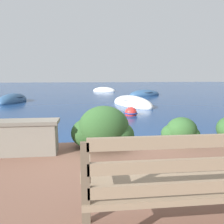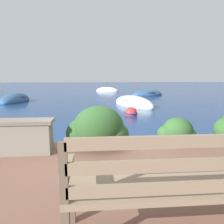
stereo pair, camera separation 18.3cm
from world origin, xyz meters
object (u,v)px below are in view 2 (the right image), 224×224
object	(u,v)px
rowboat_mid	(15,101)
mooring_buoy	(131,113)
park_bench	(170,183)
rowboat_far	(147,95)
rowboat_outer	(107,91)
rowboat_nearest	(133,104)

from	to	relation	value
rowboat_mid	mooring_buoy	distance (m)	7.60
park_bench	mooring_buoy	world-z (taller)	park_bench
rowboat_far	rowboat_outer	size ratio (longest dim) A/B	1.15
mooring_buoy	rowboat_mid	bearing A→B (deg)	141.78
rowboat_nearest	rowboat_mid	xyz separation A→B (m)	(-6.53, 2.09, 0.00)
rowboat_nearest	mooring_buoy	size ratio (longest dim) A/B	6.09
rowboat_nearest	park_bench	bearing A→B (deg)	-33.27
rowboat_nearest	rowboat_mid	world-z (taller)	rowboat_nearest
rowboat_nearest	rowboat_far	distance (m)	5.55
rowboat_mid	mooring_buoy	xyz separation A→B (m)	(5.97, -4.70, 0.01)
rowboat_nearest	mooring_buoy	xyz separation A→B (m)	(-0.56, -2.61, 0.01)
park_bench	mooring_buoy	size ratio (longest dim) A/B	3.28
rowboat_outer	rowboat_mid	bearing A→B (deg)	82.60
park_bench	rowboat_mid	xyz separation A→B (m)	(-5.14, 11.35, -0.63)
rowboat_nearest	rowboat_far	world-z (taller)	rowboat_nearest
rowboat_mid	mooring_buoy	size ratio (longest dim) A/B	5.35
rowboat_far	mooring_buoy	distance (m)	8.20
park_bench	rowboat_nearest	distance (m)	9.38
rowboat_far	mooring_buoy	size ratio (longest dim) A/B	5.30
rowboat_outer	mooring_buoy	size ratio (longest dim) A/B	4.63
park_bench	rowboat_mid	world-z (taller)	park_bench
rowboat_nearest	rowboat_outer	bearing A→B (deg)	159.98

